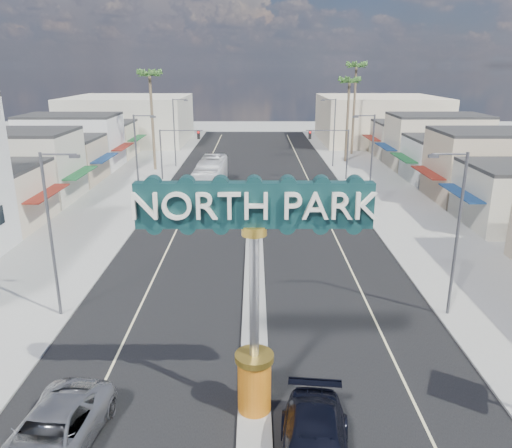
{
  "coord_description": "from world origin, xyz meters",
  "views": [
    {
      "loc": [
        0.01,
        -14.56,
        13.08
      ],
      "look_at": [
        0.1,
        12.29,
        4.55
      ],
      "focal_mm": 35.0,
      "sensor_mm": 36.0,
      "label": 1
    }
  ],
  "objects_px": {
    "palm_right_mid": "(349,85)",
    "streetlight_r_mid": "(370,159)",
    "streetlight_l_far": "(175,129)",
    "streetlight_l_mid": "(139,159)",
    "streetlight_r_near": "(455,228)",
    "palm_right_far": "(356,71)",
    "streetlight_r_far": "(333,129)",
    "car_parked_right": "(345,194)",
    "traffic_signal_right": "(332,144)",
    "gateway_sign": "(254,274)",
    "streetlight_l_near": "(53,228)",
    "traffic_signal_left": "(176,144)",
    "city_bus": "(211,176)",
    "palm_left_far": "(150,79)",
    "car_parked_left": "(163,198)",
    "suv_left": "(51,435)"
  },
  "relations": [
    {
      "from": "traffic_signal_right",
      "to": "palm_right_mid",
      "type": "xyz_separation_m",
      "value": [
        3.82,
        12.01,
        6.33
      ]
    },
    {
      "from": "streetlight_l_mid",
      "to": "streetlight_l_far",
      "type": "xyz_separation_m",
      "value": [
        0.0,
        22.0,
        0.0
      ]
    },
    {
      "from": "traffic_signal_left",
      "to": "city_bus",
      "type": "bearing_deg",
      "value": -49.77
    },
    {
      "from": "streetlight_r_near",
      "to": "streetlight_r_far",
      "type": "bearing_deg",
      "value": 90.0
    },
    {
      "from": "traffic_signal_right",
      "to": "palm_right_mid",
      "type": "height_order",
      "value": "palm_right_mid"
    },
    {
      "from": "streetlight_r_far",
      "to": "palm_right_far",
      "type": "bearing_deg",
      "value": 65.45
    },
    {
      "from": "city_bus",
      "to": "streetlight_l_near",
      "type": "bearing_deg",
      "value": -100.07
    },
    {
      "from": "streetlight_r_near",
      "to": "palm_right_mid",
      "type": "distance_m",
      "value": 46.4
    },
    {
      "from": "gateway_sign",
      "to": "streetlight_l_near",
      "type": "distance_m",
      "value": 13.19
    },
    {
      "from": "traffic_signal_right",
      "to": "streetlight_l_mid",
      "type": "xyz_separation_m",
      "value": [
        -19.62,
        -13.99,
        0.79
      ]
    },
    {
      "from": "traffic_signal_left",
      "to": "streetlight_r_near",
      "type": "relative_size",
      "value": 0.67
    },
    {
      "from": "palm_right_far",
      "to": "streetlight_l_far",
      "type": "bearing_deg",
      "value": -158.54
    },
    {
      "from": "gateway_sign",
      "to": "streetlight_l_mid",
      "type": "height_order",
      "value": "gateway_sign"
    },
    {
      "from": "streetlight_r_mid",
      "to": "city_bus",
      "type": "relative_size",
      "value": 0.75
    },
    {
      "from": "car_parked_left",
      "to": "streetlight_l_near",
      "type": "bearing_deg",
      "value": -85.63
    },
    {
      "from": "streetlight_l_near",
      "to": "streetlight_l_far",
      "type": "relative_size",
      "value": 1.0
    },
    {
      "from": "palm_right_mid",
      "to": "car_parked_left",
      "type": "distance_m",
      "value": 33.45
    },
    {
      "from": "streetlight_l_near",
      "to": "palm_right_mid",
      "type": "relative_size",
      "value": 0.74
    },
    {
      "from": "gateway_sign",
      "to": "suv_left",
      "type": "distance_m",
      "value": 8.99
    },
    {
      "from": "streetlight_r_far",
      "to": "palm_right_mid",
      "type": "distance_m",
      "value": 7.3
    },
    {
      "from": "streetlight_l_far",
      "to": "streetlight_r_mid",
      "type": "relative_size",
      "value": 1.0
    },
    {
      "from": "streetlight_r_mid",
      "to": "suv_left",
      "type": "bearing_deg",
      "value": -120.04
    },
    {
      "from": "traffic_signal_left",
      "to": "palm_left_far",
      "type": "relative_size",
      "value": 0.46
    },
    {
      "from": "palm_left_far",
      "to": "palm_right_far",
      "type": "xyz_separation_m",
      "value": [
        28.0,
        12.0,
        0.89
      ]
    },
    {
      "from": "traffic_signal_left",
      "to": "streetlight_l_far",
      "type": "bearing_deg",
      "value": 98.86
    },
    {
      "from": "streetlight_l_near",
      "to": "car_parked_left",
      "type": "relative_size",
      "value": 2.15
    },
    {
      "from": "streetlight_r_near",
      "to": "car_parked_left",
      "type": "height_order",
      "value": "streetlight_r_near"
    },
    {
      "from": "palm_right_far",
      "to": "suv_left",
      "type": "bearing_deg",
      "value": -109.51
    },
    {
      "from": "streetlight_l_mid",
      "to": "streetlight_r_near",
      "type": "distance_m",
      "value": 28.9
    },
    {
      "from": "traffic_signal_right",
      "to": "city_bus",
      "type": "xyz_separation_m",
      "value": [
        -13.93,
        -5.25,
        -2.6
      ]
    },
    {
      "from": "palm_right_far",
      "to": "streetlight_r_mid",
      "type": "bearing_deg",
      "value": -98.12
    },
    {
      "from": "streetlight_l_near",
      "to": "streetlight_l_far",
      "type": "bearing_deg",
      "value": 90.0
    },
    {
      "from": "traffic_signal_right",
      "to": "streetlight_l_far",
      "type": "relative_size",
      "value": 0.67
    },
    {
      "from": "palm_right_mid",
      "to": "streetlight_r_mid",
      "type": "bearing_deg",
      "value": -95.64
    },
    {
      "from": "streetlight_r_near",
      "to": "city_bus",
      "type": "relative_size",
      "value": 0.75
    },
    {
      "from": "streetlight_l_near",
      "to": "car_parked_left",
      "type": "height_order",
      "value": "streetlight_l_near"
    },
    {
      "from": "streetlight_r_far",
      "to": "palm_right_mid",
      "type": "height_order",
      "value": "palm_right_mid"
    },
    {
      "from": "gateway_sign",
      "to": "suv_left",
      "type": "xyz_separation_m",
      "value": [
        -7.06,
        -2.24,
        -5.1
      ]
    },
    {
      "from": "streetlight_r_far",
      "to": "palm_left_far",
      "type": "relative_size",
      "value": 0.69
    },
    {
      "from": "streetlight_r_mid",
      "to": "car_parked_left",
      "type": "xyz_separation_m",
      "value": [
        -19.43,
        2.82,
        -4.35
      ]
    },
    {
      "from": "streetlight_l_near",
      "to": "palm_right_far",
      "type": "xyz_separation_m",
      "value": [
        25.43,
        52.0,
        7.32
      ]
    },
    {
      "from": "traffic_signal_right",
      "to": "palm_right_far",
      "type": "xyz_separation_m",
      "value": [
        5.82,
        18.01,
        8.11
      ]
    },
    {
      "from": "streetlight_l_near",
      "to": "city_bus",
      "type": "bearing_deg",
      "value": 78.8
    },
    {
      "from": "gateway_sign",
      "to": "traffic_signal_left",
      "type": "height_order",
      "value": "gateway_sign"
    },
    {
      "from": "car_parked_right",
      "to": "traffic_signal_right",
      "type": "bearing_deg",
      "value": 92.16
    },
    {
      "from": "streetlight_l_near",
      "to": "streetlight_r_far",
      "type": "xyz_separation_m",
      "value": [
        20.87,
        42.0,
        0.0
      ]
    },
    {
      "from": "traffic_signal_right",
      "to": "streetlight_r_mid",
      "type": "height_order",
      "value": "streetlight_r_mid"
    },
    {
      "from": "traffic_signal_right",
      "to": "palm_right_far",
      "type": "height_order",
      "value": "palm_right_far"
    },
    {
      "from": "traffic_signal_right",
      "to": "suv_left",
      "type": "height_order",
      "value": "traffic_signal_right"
    },
    {
      "from": "traffic_signal_left",
      "to": "city_bus",
      "type": "height_order",
      "value": "traffic_signal_left"
    }
  ]
}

